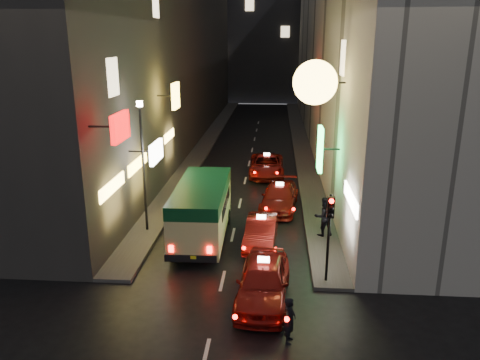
% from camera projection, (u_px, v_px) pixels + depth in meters
% --- Properties ---
extents(building_left, '(7.42, 52.00, 18.00)m').
position_uv_depth(building_left, '(163.00, 39.00, 40.54)').
color(building_left, '#33302E').
rests_on(building_left, ground).
extents(building_right, '(8.34, 52.00, 18.00)m').
position_uv_depth(building_right, '(349.00, 39.00, 39.37)').
color(building_right, '#B4AFA5').
rests_on(building_right, ground).
extents(building_far, '(30.00, 10.00, 22.00)m').
position_uv_depth(building_far, '(265.00, 25.00, 69.92)').
color(building_far, '#2E2E33').
rests_on(building_far, ground).
extents(sidewalk_left, '(1.50, 52.00, 0.15)m').
position_uv_depth(sidewalk_left, '(208.00, 141.00, 42.86)').
color(sidewalk_left, '#4B4845').
rests_on(sidewalk_left, ground).
extents(sidewalk_right, '(1.50, 52.00, 0.15)m').
position_uv_depth(sidewalk_right, '(301.00, 142.00, 42.24)').
color(sidewalk_right, '#4B4845').
rests_on(sidewalk_right, ground).
extents(minibus, '(2.31, 6.30, 2.69)m').
position_uv_depth(minibus, '(202.00, 205.00, 21.51)').
color(minibus, '#C9C77E').
rests_on(minibus, ground).
extents(taxi_near, '(2.63, 5.72, 1.95)m').
position_uv_depth(taxi_near, '(263.00, 278.00, 16.64)').
color(taxi_near, maroon).
rests_on(taxi_near, ground).
extents(taxi_second, '(2.17, 4.71, 1.63)m').
position_uv_depth(taxi_second, '(261.00, 229.00, 21.28)').
color(taxi_second, maroon).
rests_on(taxi_second, ground).
extents(taxi_third, '(2.54, 5.12, 1.74)m').
position_uv_depth(taxi_third, '(280.00, 195.00, 25.78)').
color(taxi_third, maroon).
rests_on(taxi_third, ground).
extents(taxi_far, '(2.16, 5.14, 1.80)m').
position_uv_depth(taxi_far, '(267.00, 164.00, 32.15)').
color(taxi_far, maroon).
rests_on(taxi_far, ground).
extents(pedestrian_crossing, '(0.47, 0.63, 1.73)m').
position_uv_depth(pedestrian_crossing, '(290.00, 317.00, 14.34)').
color(pedestrian_crossing, black).
rests_on(pedestrian_crossing, ground).
extents(pedestrian_sidewalk, '(0.92, 0.73, 2.13)m').
position_uv_depth(pedestrian_sidewalk, '(324.00, 214.00, 21.82)').
color(pedestrian_sidewalk, black).
rests_on(pedestrian_sidewalk, sidewalk_right).
extents(traffic_light, '(0.26, 0.43, 3.50)m').
position_uv_depth(traffic_light, '(330.00, 220.00, 17.14)').
color(traffic_light, black).
rests_on(traffic_light, sidewalk_right).
extents(lamp_post, '(0.28, 0.28, 6.22)m').
position_uv_depth(lamp_post, '(143.00, 158.00, 21.76)').
color(lamp_post, black).
rests_on(lamp_post, sidewalk_left).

